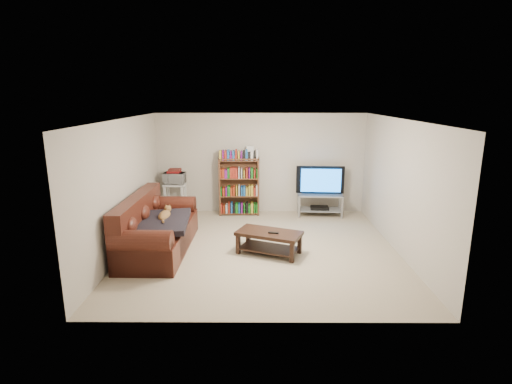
{
  "coord_description": "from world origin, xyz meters",
  "views": [
    {
      "loc": [
        -0.06,
        -7.03,
        2.81
      ],
      "look_at": [
        -0.1,
        0.4,
        1.0
      ],
      "focal_mm": 28.0,
      "sensor_mm": 36.0,
      "label": 1
    }
  ],
  "objects_px": {
    "sofa": "(154,232)",
    "bookshelf": "(239,186)",
    "coffee_table": "(269,238)",
    "tv_stand": "(320,201)"
  },
  "relations": [
    {
      "from": "sofa",
      "to": "tv_stand",
      "type": "xyz_separation_m",
      "value": [
        3.39,
        2.19,
        0.0
      ]
    },
    {
      "from": "coffee_table",
      "to": "tv_stand",
      "type": "height_order",
      "value": "tv_stand"
    },
    {
      "from": "sofa",
      "to": "coffee_table",
      "type": "distance_m",
      "value": 2.13
    },
    {
      "from": "coffee_table",
      "to": "bookshelf",
      "type": "height_order",
      "value": "bookshelf"
    },
    {
      "from": "sofa",
      "to": "bookshelf",
      "type": "relative_size",
      "value": 1.75
    },
    {
      "from": "sofa",
      "to": "tv_stand",
      "type": "height_order",
      "value": "sofa"
    },
    {
      "from": "sofa",
      "to": "bookshelf",
      "type": "height_order",
      "value": "bookshelf"
    },
    {
      "from": "bookshelf",
      "to": "sofa",
      "type": "bearing_deg",
      "value": -123.78
    },
    {
      "from": "coffee_table",
      "to": "bookshelf",
      "type": "xyz_separation_m",
      "value": [
        -0.65,
        2.47,
        0.42
      ]
    },
    {
      "from": "sofa",
      "to": "bookshelf",
      "type": "xyz_separation_m",
      "value": [
        1.47,
        2.29,
        0.36
      ]
    }
  ]
}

